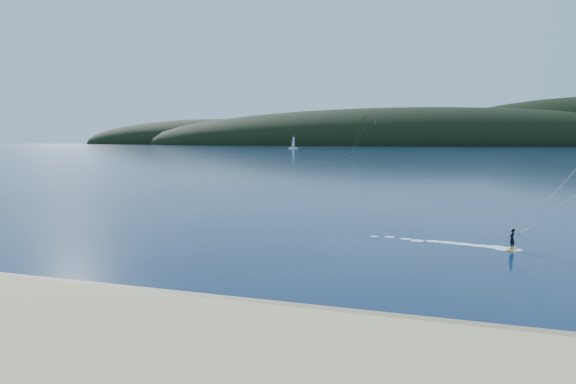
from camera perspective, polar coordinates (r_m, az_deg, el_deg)
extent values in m
plane|color=#071234|center=(20.37, -14.15, -16.96)|extent=(1800.00, 1800.00, 0.00)
cube|color=olive|center=(24.03, -8.43, -13.05)|extent=(220.00, 2.50, 0.10)
ellipsoid|color=black|center=(738.40, 12.58, 5.43)|extent=(840.00, 280.00, 110.00)
ellipsoid|color=black|center=(886.33, -8.96, 5.61)|extent=(520.00, 220.00, 90.00)
cube|color=gold|center=(38.79, 24.94, -6.15)|extent=(0.95, 1.24, 0.07)
imported|color=black|center=(38.64, 24.99, -5.03)|extent=(0.58, 0.65, 1.49)
cube|color=gold|center=(230.51, 7.38, 4.18)|extent=(1.07, 1.27, 0.07)
imported|color=black|center=(230.48, 7.38, 4.38)|extent=(0.92, 0.96, 1.56)
cylinder|color=gray|center=(226.67, 8.44, 6.25)|extent=(0.02, 0.02, 17.82)
cube|color=white|center=(435.60, 0.61, 5.22)|extent=(8.85, 5.67, 1.48)
cylinder|color=white|center=(435.54, 0.61, 5.98)|extent=(0.21, 0.21, 11.59)
cube|color=white|center=(436.94, 0.67, 5.98)|extent=(1.07, 2.57, 8.43)
cube|color=white|center=(433.92, 0.55, 5.70)|extent=(0.84, 1.98, 5.27)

